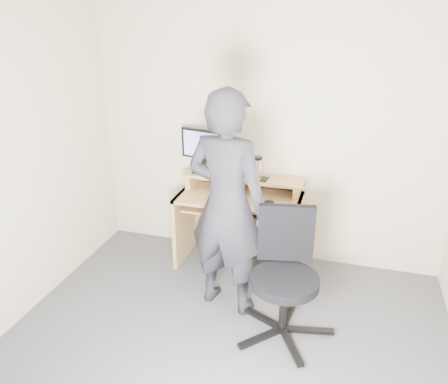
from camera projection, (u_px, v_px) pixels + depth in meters
The scene contains 13 objects.
ground at pixel (215, 368), 3.19m from camera, with size 3.50×3.50×0.00m, color #4E4F53.
back_wall at pixel (267, 140), 4.26m from camera, with size 3.50×0.02×2.50m, color #C2B59A.
desk at pixel (241, 212), 4.39m from camera, with size 1.20×0.60×0.91m.
monitor at pixel (203, 147), 4.29m from camera, with size 0.46×0.13×0.44m.
external_drive at pixel (242, 164), 4.32m from camera, with size 0.07×0.13×0.20m, color black.
travel_mug at pixel (258, 168), 4.24m from camera, with size 0.08×0.08×0.18m, color silver.
smartphone at pixel (264, 179), 4.20m from camera, with size 0.07×0.13×0.01m, color black.
charger at pixel (215, 174), 4.30m from camera, with size 0.04×0.04×0.04m, color black.
headphones at pixel (225, 172), 4.39m from camera, with size 0.16×0.16×0.02m, color silver.
keyboard at pixel (240, 208), 4.18m from camera, with size 0.46×0.18×0.03m, color black.
mouse at pixel (269, 202), 4.06m from camera, with size 0.10×0.06×0.04m, color black.
office_chair at pixel (285, 270), 3.40m from camera, with size 0.79×0.79×1.00m.
person at pixel (227, 205), 3.54m from camera, with size 0.70×0.46×1.91m, color black.
Camera 1 is at (0.75, -2.33, 2.42)m, focal length 35.00 mm.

